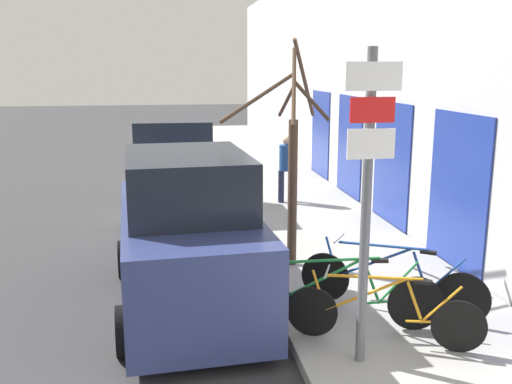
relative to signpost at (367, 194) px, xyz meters
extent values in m
plane|color=#333335|center=(-1.66, 7.50, -2.07)|extent=(80.00, 80.00, 0.00)
cube|color=#9E9B93|center=(0.94, 10.30, -1.99)|extent=(3.20, 32.00, 0.15)
cube|color=#BCBCC1|center=(2.69, 10.30, 1.18)|extent=(0.20, 32.00, 6.50)
cube|color=navy|center=(2.57, 2.79, -0.66)|extent=(0.03, 1.82, 2.52)
cube|color=navy|center=(2.57, 5.53, -0.66)|extent=(0.03, 1.82, 2.52)
cube|color=navy|center=(2.57, 8.28, -0.66)|extent=(0.03, 1.82, 2.52)
cube|color=navy|center=(2.57, 11.03, -0.66)|extent=(0.03, 1.82, 2.52)
cylinder|color=#595B60|center=(0.00, 0.01, -0.21)|extent=(0.11, 0.11, 3.42)
cube|color=white|center=(0.00, -0.05, 1.21)|extent=(0.59, 0.02, 0.29)
cube|color=red|center=(0.00, -0.05, 0.88)|extent=(0.47, 0.02, 0.26)
cube|color=white|center=(0.00, -0.05, 0.53)|extent=(0.51, 0.02, 0.31)
cylinder|color=black|center=(-0.38, 0.68, -1.61)|extent=(0.59, 0.28, 0.62)
cylinder|color=black|center=(1.17, 0.01, -1.61)|extent=(0.59, 0.28, 0.62)
cylinder|color=orange|center=(0.20, 0.43, -1.32)|extent=(0.89, 0.41, 0.52)
cylinder|color=orange|center=(0.28, 0.39, -1.10)|extent=(1.03, 0.47, 0.08)
cylinder|color=orange|center=(0.71, 0.21, -1.34)|extent=(0.20, 0.11, 0.45)
cylinder|color=orange|center=(0.90, 0.13, -1.58)|extent=(0.56, 0.26, 0.08)
cylinder|color=orange|center=(0.98, 0.09, -1.36)|extent=(0.42, 0.20, 0.50)
cylinder|color=orange|center=(-0.31, 0.64, -1.34)|extent=(0.20, 0.11, 0.54)
cube|color=black|center=(0.78, 0.18, -1.10)|extent=(0.22, 0.15, 0.04)
cylinder|color=#99999E|center=(-0.23, 0.61, -1.07)|extent=(0.19, 0.41, 0.02)
cylinder|color=black|center=(-0.93, 0.91, -1.57)|extent=(0.69, 0.14, 0.70)
cylinder|color=black|center=(0.92, 0.63, -1.57)|extent=(0.69, 0.14, 0.70)
cylinder|color=#197233|center=(-0.24, 0.81, -1.25)|extent=(1.04, 0.19, 0.57)
cylinder|color=#197233|center=(-0.14, 0.79, -1.00)|extent=(1.21, 0.22, 0.09)
cylinder|color=#197233|center=(0.37, 0.71, -1.27)|extent=(0.22, 0.07, 0.50)
cylinder|color=#197233|center=(0.60, 0.68, -1.54)|extent=(0.66, 0.13, 0.08)
cylinder|color=#197233|center=(0.69, 0.66, -1.30)|extent=(0.49, 0.10, 0.56)
cylinder|color=#197233|center=(-0.84, 0.90, -1.27)|extent=(0.22, 0.07, 0.60)
cube|color=black|center=(0.46, 0.70, -1.01)|extent=(0.21, 0.11, 0.04)
cylinder|color=#99999E|center=(-0.75, 0.88, -0.98)|extent=(0.09, 0.44, 0.02)
cylinder|color=black|center=(0.07, 1.70, -1.57)|extent=(0.59, 0.42, 0.69)
cylinder|color=black|center=(1.58, 0.67, -1.57)|extent=(0.59, 0.42, 0.69)
cylinder|color=#1E4799|center=(0.64, 1.32, -1.25)|extent=(0.86, 0.60, 0.57)
cylinder|color=#1E4799|center=(0.71, 1.26, -1.01)|extent=(1.00, 0.70, 0.09)
cylinder|color=#1E4799|center=(1.13, 0.98, -1.28)|extent=(0.20, 0.15, 0.50)
cylinder|color=#1E4799|center=(1.31, 0.85, -1.55)|extent=(0.55, 0.38, 0.08)
cylinder|color=#1E4799|center=(1.39, 0.80, -1.30)|extent=(0.41, 0.29, 0.55)
cylinder|color=#1E4799|center=(0.15, 1.65, -1.28)|extent=(0.19, 0.15, 0.60)
cube|color=black|center=(1.20, 0.93, -1.02)|extent=(0.21, 0.18, 0.04)
cylinder|color=#99999E|center=(0.22, 1.60, -0.99)|extent=(0.27, 0.38, 0.02)
cube|color=navy|center=(-1.82, 2.20, -1.26)|extent=(2.04, 4.39, 1.28)
cube|color=black|center=(-1.81, 2.03, -0.22)|extent=(1.73, 2.32, 0.79)
cylinder|color=black|center=(-2.79, 3.47, -1.76)|extent=(0.26, 0.63, 0.62)
cylinder|color=black|center=(-1.02, 3.58, -1.76)|extent=(0.26, 0.63, 0.62)
cylinder|color=black|center=(-2.62, 0.82, -1.76)|extent=(0.26, 0.63, 0.62)
cylinder|color=black|center=(-0.85, 0.93, -1.76)|extent=(0.26, 0.63, 0.62)
cube|color=silver|center=(-1.88, 7.73, -1.31)|extent=(1.93, 4.22, 1.15)
cube|color=black|center=(-1.88, 7.56, -0.29)|extent=(1.71, 2.21, 0.90)
cylinder|color=black|center=(-2.79, 9.04, -1.74)|extent=(0.23, 0.66, 0.66)
cylinder|color=black|center=(-0.93, 9.01, -1.74)|extent=(0.23, 0.66, 0.66)
cylinder|color=black|center=(-2.83, 6.45, -1.74)|extent=(0.23, 0.66, 0.66)
cylinder|color=black|center=(-0.97, 6.41, -1.74)|extent=(0.23, 0.66, 0.66)
cylinder|color=#1E2338|center=(0.67, 7.64, -1.53)|extent=(0.15, 0.15, 0.78)
cylinder|color=#1E2338|center=(0.94, 7.70, -1.53)|extent=(0.15, 0.15, 0.78)
cylinder|color=navy|center=(0.80, 7.67, -0.83)|extent=(0.36, 0.36, 0.62)
sphere|color=tan|center=(0.80, 7.67, -0.42)|extent=(0.21, 0.21, 0.21)
cylinder|color=#4C3828|center=(-0.06, 3.26, -0.72)|extent=(0.15, 0.15, 2.40)
cylinder|color=#4C3828|center=(0.22, 3.69, 1.10)|extent=(0.62, 0.93, 1.27)
cylinder|color=#4C3828|center=(0.20, 3.15, 0.79)|extent=(0.58, 0.29, 0.64)
cylinder|color=#4C3828|center=(-0.65, 3.12, 0.84)|extent=(1.23, 0.33, 0.77)
cylinder|color=#4C3828|center=(-0.08, 3.71, 0.74)|extent=(0.10, 0.94, 0.57)
cylinder|color=#4C3828|center=(-0.16, 2.79, 1.03)|extent=(0.29, 1.00, 1.13)
camera|label=1|loc=(-2.09, -5.58, 1.30)|focal=40.00mm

